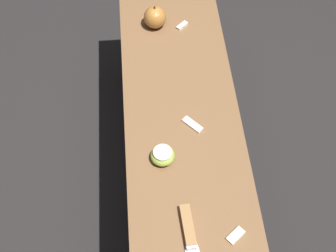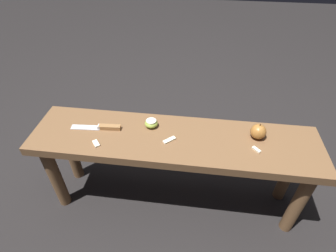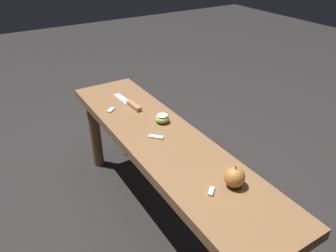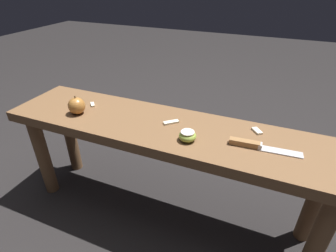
{
  "view_description": "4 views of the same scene",
  "coord_description": "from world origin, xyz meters",
  "px_view_note": "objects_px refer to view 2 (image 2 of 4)",
  "views": [
    {
      "loc": [
        -0.7,
        0.1,
        1.47
      ],
      "look_at": [
        -0.03,
        0.04,
        0.49
      ],
      "focal_mm": 50.0,
      "sensor_mm": 36.0,
      "label": 1
    },
    {
      "loc": [
        0.08,
        -0.85,
        1.25
      ],
      "look_at": [
        -0.03,
        0.04,
        0.49
      ],
      "focal_mm": 28.0,
      "sensor_mm": 36.0,
      "label": 2
    },
    {
      "loc": [
        0.95,
        -0.56,
        1.16
      ],
      "look_at": [
        -0.03,
        0.04,
        0.49
      ],
      "focal_mm": 35.0,
      "sensor_mm": 36.0,
      "label": 3
    },
    {
      "loc": [
        -0.34,
        0.78,
        0.97
      ],
      "look_at": [
        -0.03,
        0.04,
        0.49
      ],
      "focal_mm": 28.0,
      "sensor_mm": 36.0,
      "label": 4
    }
  ],
  "objects_px": {
    "knife": "(103,127)",
    "wooden_bench": "(174,150)",
    "apple_whole": "(258,132)",
    "apple_cut": "(151,123)"
  },
  "relations": [
    {
      "from": "knife",
      "to": "wooden_bench",
      "type": "bearing_deg",
      "value": 173.36
    },
    {
      "from": "knife",
      "to": "apple_cut",
      "type": "xyz_separation_m",
      "value": [
        0.22,
        0.04,
        0.01
      ]
    },
    {
      "from": "knife",
      "to": "apple_cut",
      "type": "height_order",
      "value": "apple_cut"
    },
    {
      "from": "apple_whole",
      "to": "apple_cut",
      "type": "bearing_deg",
      "value": 178.25
    },
    {
      "from": "wooden_bench",
      "to": "knife",
      "type": "distance_m",
      "value": 0.34
    },
    {
      "from": "wooden_bench",
      "to": "apple_whole",
      "type": "relative_size",
      "value": 16.79
    },
    {
      "from": "apple_whole",
      "to": "knife",
      "type": "bearing_deg",
      "value": -177.51
    },
    {
      "from": "apple_whole",
      "to": "apple_cut",
      "type": "xyz_separation_m",
      "value": [
        -0.48,
        0.01,
        -0.02
      ]
    },
    {
      "from": "wooden_bench",
      "to": "apple_cut",
      "type": "xyz_separation_m",
      "value": [
        -0.11,
        0.06,
        0.1
      ]
    },
    {
      "from": "knife",
      "to": "apple_whole",
      "type": "xyz_separation_m",
      "value": [
        0.69,
        0.03,
        0.03
      ]
    }
  ]
}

